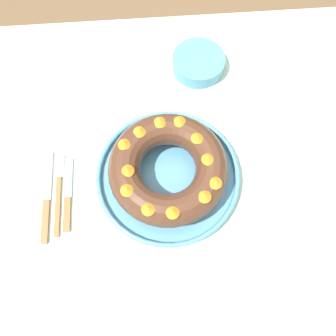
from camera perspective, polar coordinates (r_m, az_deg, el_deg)
ground_plane at (r=1.56m, az=1.09°, el=-11.44°), size 8.00×8.00×0.00m
dining_table at (r=0.90m, az=1.86°, el=-4.22°), size 1.41×1.08×0.77m
serving_dish at (r=0.81m, az=-0.00°, el=-1.34°), size 0.35×0.35×0.03m
bundt_cake at (r=0.75m, az=-0.00°, el=0.02°), size 0.28×0.28×0.09m
fork at (r=0.85m, az=-18.51°, el=-3.39°), size 0.02×0.21×0.01m
serving_knife at (r=0.85m, az=-20.39°, el=-5.55°), size 0.02×0.23×0.01m
cake_knife at (r=0.84m, az=-17.08°, el=-5.14°), size 0.02×0.19×0.01m
side_bowl at (r=0.97m, az=5.30°, el=17.72°), size 0.15×0.15×0.04m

